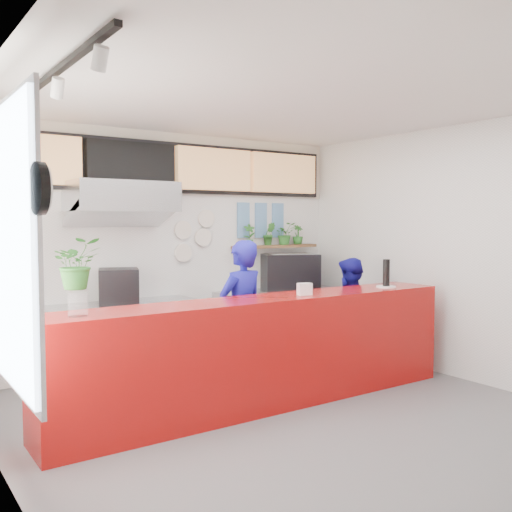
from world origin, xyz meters
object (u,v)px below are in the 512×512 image
panini_oven (119,286)px  pepper_mill (386,273)px  staff_center (241,316)px  staff_right (349,314)px  espresso_machine (289,271)px  service_counter (265,352)px

panini_oven → pepper_mill: size_ratio=1.45×
staff_center → staff_right: staff_center is taller
espresso_machine → panini_oven: bearing=-157.9°
panini_oven → espresso_machine: (2.54, 0.00, 0.04)m
panini_oven → staff_center: 1.57m
service_counter → espresso_machine: espresso_machine is taller
service_counter → staff_right: staff_right is taller
panini_oven → staff_center: staff_center is taller
service_counter → staff_center: 0.63m
panini_oven → espresso_machine: bearing=19.5°
panini_oven → pepper_mill: (2.50, -1.88, 0.17)m
espresso_machine → staff_right: 1.29m
service_counter → pepper_mill: (1.66, -0.08, 0.72)m
service_counter → panini_oven: bearing=114.9°
service_counter → panini_oven: (-0.84, 1.80, 0.55)m
espresso_machine → pepper_mill: (-0.04, -1.88, 0.12)m
panini_oven → staff_right: staff_right is taller
panini_oven → staff_right: size_ratio=0.32×
panini_oven → staff_center: bearing=-34.0°
panini_oven → pepper_mill: 3.13m
service_counter → espresso_machine: 2.55m
staff_right → pepper_mill: 0.88m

